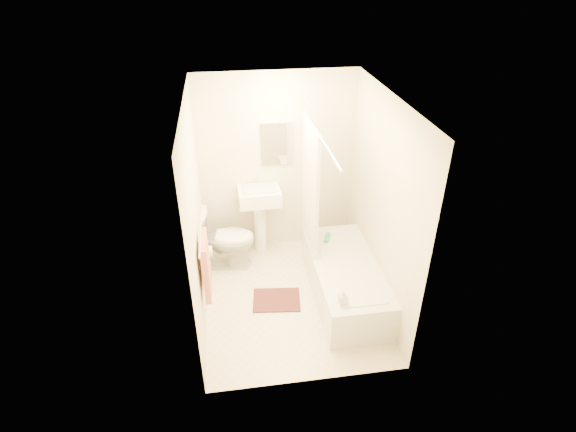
{
  "coord_description": "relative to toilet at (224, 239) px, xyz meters",
  "views": [
    {
      "loc": [
        -0.64,
        -4.05,
        3.6
      ],
      "look_at": [
        0.0,
        0.25,
        1.0
      ],
      "focal_mm": 28.0,
      "sensor_mm": 36.0,
      "label": 1
    }
  ],
  "objects": [
    {
      "name": "floor",
      "position": [
        0.75,
        -0.8,
        -0.39
      ],
      "size": [
        2.4,
        2.4,
        0.0
      ],
      "primitive_type": "plane",
      "color": "beige",
      "rests_on": "ground"
    },
    {
      "name": "bath_mat",
      "position": [
        0.57,
        -0.81,
        -0.38
      ],
      "size": [
        0.6,
        0.48,
        0.02
      ],
      "primitive_type": "cube",
      "rotation": [
        0.0,
        0.0,
        -0.12
      ],
      "color": "#472A1F",
      "rests_on": "floor"
    },
    {
      "name": "toilet_paper",
      "position": [
        -0.18,
        -0.68,
        0.31
      ],
      "size": [
        0.11,
        0.12,
        0.12
      ],
      "primitive_type": "cylinder",
      "rotation": [
        0.0,
        1.57,
        0.0
      ],
      "color": "white",
      "rests_on": "wall_left"
    },
    {
      "name": "towel",
      "position": [
        -0.18,
        -1.05,
        0.39
      ],
      "size": [
        0.06,
        0.45,
        0.66
      ],
      "primitive_type": "cube",
      "color": "#CC7266",
      "rests_on": "towel_bar"
    },
    {
      "name": "ceiling",
      "position": [
        0.75,
        -0.8,
        2.01
      ],
      "size": [
        2.4,
        2.4,
        0.0
      ],
      "primitive_type": "plane",
      "color": "white",
      "rests_on": "ground"
    },
    {
      "name": "towel_bar",
      "position": [
        -0.21,
        -1.05,
        0.71
      ],
      "size": [
        0.02,
        0.6,
        0.02
      ],
      "primitive_type": "cylinder",
      "rotation": [
        1.57,
        0.0,
        0.0
      ],
      "color": "silver",
      "rests_on": "wall_left"
    },
    {
      "name": "wall_left",
      "position": [
        -0.25,
        -0.8,
        0.81
      ],
      "size": [
        0.02,
        2.4,
        2.4
      ],
      "primitive_type": "cube",
      "color": "beige",
      "rests_on": "ground"
    },
    {
      "name": "wall_back",
      "position": [
        0.75,
        0.4,
        0.81
      ],
      "size": [
        2.0,
        0.02,
        2.4
      ],
      "primitive_type": "cube",
      "color": "beige",
      "rests_on": "ground"
    },
    {
      "name": "wall_right",
      "position": [
        1.75,
        -0.8,
        0.81
      ],
      "size": [
        0.02,
        2.4,
        2.4
      ],
      "primitive_type": "cube",
      "color": "beige",
      "rests_on": "ground"
    },
    {
      "name": "shower_curtain",
      "position": [
        1.05,
        -0.3,
        0.83
      ],
      "size": [
        0.04,
        0.8,
        1.55
      ],
      "primitive_type": "cube",
      "color": "silver",
      "rests_on": "curtain_rod"
    },
    {
      "name": "scrub_brush",
      "position": [
        1.28,
        -0.3,
        0.09
      ],
      "size": [
        0.13,
        0.21,
        0.04
      ],
      "primitive_type": "cube",
      "rotation": [
        0.0,
        0.0,
        -0.37
      ],
      "color": "#33A56C",
      "rests_on": "bathtub"
    },
    {
      "name": "soap_bottle",
      "position": [
        1.18,
        -1.49,
        0.16
      ],
      "size": [
        0.08,
        0.09,
        0.18
      ],
      "primitive_type": "imported",
      "rotation": [
        0.0,
        0.0,
        0.02
      ],
      "color": "silver",
      "rests_on": "bathtub"
    },
    {
      "name": "toilet",
      "position": [
        0.0,
        0.0,
        0.0
      ],
      "size": [
        0.86,
        0.55,
        0.79
      ],
      "primitive_type": "imported",
      "rotation": [
        0.0,
        0.0,
        1.44
      ],
      "color": "white",
      "rests_on": "floor"
    },
    {
      "name": "bathtub",
      "position": [
        1.39,
        -0.83,
        -0.16
      ],
      "size": [
        0.72,
        1.66,
        0.47
      ],
      "primitive_type": null,
      "color": "silver",
      "rests_on": "floor"
    },
    {
      "name": "curtain_rod",
      "position": [
        1.05,
        -0.7,
        1.61
      ],
      "size": [
        0.03,
        1.7,
        0.03
      ],
      "primitive_type": "cylinder",
      "rotation": [
        1.57,
        0.0,
        0.0
      ],
      "color": "silver",
      "rests_on": "wall_back"
    },
    {
      "name": "sink",
      "position": [
        0.49,
        0.26,
        0.13
      ],
      "size": [
        0.55,
        0.44,
        1.05
      ],
      "primitive_type": null,
      "rotation": [
        0.0,
        0.0,
        0.03
      ],
      "color": "white",
      "rests_on": "floor"
    },
    {
      "name": "mirror",
      "position": [
        0.75,
        0.38,
        1.11
      ],
      "size": [
        0.4,
        0.03,
        0.55
      ],
      "primitive_type": "cube",
      "color": "white",
      "rests_on": "wall_back"
    }
  ]
}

